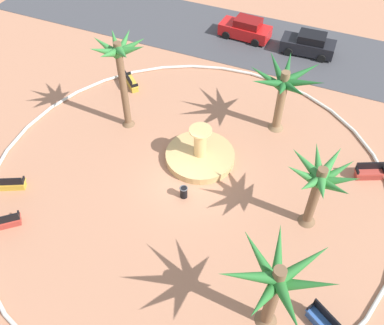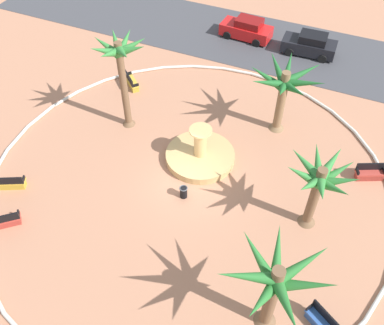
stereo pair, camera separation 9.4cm
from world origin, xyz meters
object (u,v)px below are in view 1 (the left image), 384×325
Objects in this scene: palm_tree_near_fountain at (276,284)px; bench_east at (11,184)px; bench_southeast at (369,173)px; parked_car_leftmost at (245,29)px; palm_tree_far_side at (320,181)px; trash_bin at (184,192)px; bench_north at (323,322)px; bench_southwest at (5,222)px; parked_car_second at (308,44)px; palm_tree_by_curb at (284,86)px; palm_tree_mid_plaza at (120,61)px; fountain at (200,155)px; bench_west at (131,83)px.

bench_east is (-15.07, 1.62, -2.97)m from palm_tree_near_fountain.
parked_car_leftmost is (-11.20, 11.43, 0.43)m from bench_southeast.
palm_tree_far_side is 16.35m from bench_east.
trash_bin is at bearing 141.37° from palm_tree_near_fountain.
bench_east and bench_north have the same top height.
bench_southwest is (-16.57, -10.84, 0.00)m from bench_southeast.
parked_car_second reaches higher than bench_east.
palm_tree_by_curb is 2.97× the size of bench_southwest.
palm_tree_mid_plaza reaches higher than trash_bin.
parked_car_leftmost is at bearing 71.41° from bench_east.
fountain is at bearing 164.41° from palm_tree_far_side.
bench_north is at bearing -36.46° from bench_west.
fountain is 6.29m from palm_tree_by_curb.
bench_southeast is at bearing 25.82° from bench_east.
bench_west and bench_southwest have the same top height.
palm_tree_far_side is 16.16m from parked_car_second.
bench_southwest is (-7.29, -8.36, 0.02)m from fountain.
palm_tree_far_side is at bearing -119.28° from bench_southeast.
bench_west is 0.99× the size of bench_southwest.
bench_east is (-3.32, -7.25, -4.38)m from palm_tree_mid_plaza.
trash_bin is (-6.10, 4.87, -2.93)m from palm_tree_near_fountain.
bench_north reaches higher than trash_bin.
fountain is 5.55× the size of trash_bin.
trash_bin is (5.66, -3.99, -4.34)m from palm_tree_mid_plaza.
fountain reaches higher than trash_bin.
palm_tree_by_curb is 7.22m from palm_tree_far_side.
palm_tree_near_fountain is at bearing -81.53° from parked_car_second.
trash_bin is at bearing -84.51° from fountain.
palm_tree_mid_plaza is 15.36m from bench_southeast.
bench_east is 21.24m from parked_car_leftmost.
palm_tree_far_side reaches higher than trash_bin.
trash_bin is 16.87m from parked_car_second.
parked_car_leftmost reaches higher than bench_southeast.
trash_bin is (7.40, -7.52, 0.04)m from bench_west.
palm_tree_near_fountain is 23.41m from parked_car_leftmost.
palm_tree_by_curb is at bearing 67.46° from trash_bin.
bench_southeast is at bearing 31.16° from trash_bin.
bench_east and bench_southeast have the same top height.
bench_west is 0.37× the size of parked_car_leftmost.
palm_tree_near_fountain is 0.75× the size of palm_tree_mid_plaza.
fountain is 1.00× the size of parked_car_second.
bench_southeast and bench_southwest have the same top height.
bench_east is at bearing -160.07° from trash_bin.
bench_north is at bearing -2.93° from bench_east.
bench_west is at bearing -138.52° from parked_car_second.
palm_tree_near_fountain is (6.38, -7.83, 2.99)m from fountain.
palm_tree_near_fountain reaches higher than parked_car_second.
bench_north is at bearing -26.30° from trash_bin.
fountain is 2.64× the size of bench_southwest.
trash_bin is (7.57, 5.40, 0.04)m from bench_southwest.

